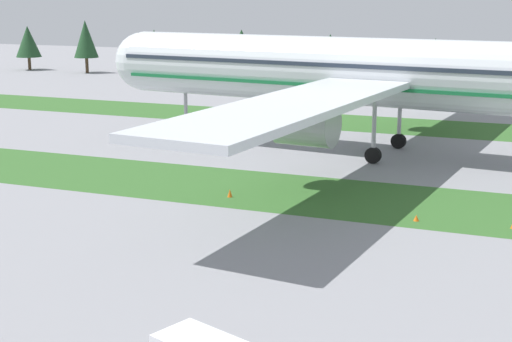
% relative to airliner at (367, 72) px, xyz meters
% --- Properties ---
extents(grass_strip_near, '(320.00, 13.22, 0.01)m').
position_rel_airliner_xyz_m(grass_strip_near, '(-1.74, -19.02, -9.00)').
color(grass_strip_near, '#336028').
rests_on(grass_strip_near, ground).
extents(grass_strip_far, '(320.00, 13.22, 0.01)m').
position_rel_airliner_xyz_m(grass_strip_far, '(-1.74, 19.42, -9.00)').
color(grass_strip_far, '#336028').
rests_on(grass_strip_far, ground).
extents(airliner, '(66.00, 81.59, 25.09)m').
position_rel_airliner_xyz_m(airliner, '(0.00, 0.00, 0.00)').
color(airliner, silver).
rests_on(airliner, ground).
extents(taxiway_marker_0, '(0.44, 0.44, 0.48)m').
position_rel_airliner_xyz_m(taxiway_marker_0, '(9.80, -23.58, -8.76)').
color(taxiway_marker_0, orange).
rests_on(taxiway_marker_0, ground).
extents(taxiway_marker_1, '(0.44, 0.44, 0.70)m').
position_rel_airliner_xyz_m(taxiway_marker_1, '(-6.50, -22.37, -8.65)').
color(taxiway_marker_1, orange).
rests_on(taxiway_marker_1, ground).
extents(distant_tree_line, '(191.08, 9.67, 11.53)m').
position_rel_airliner_xyz_m(distant_tree_line, '(-12.92, 61.84, -2.34)').
color(distant_tree_line, '#4C3823').
rests_on(distant_tree_line, ground).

